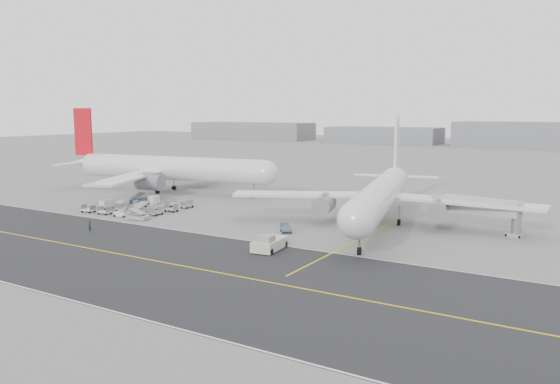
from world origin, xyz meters
The scene contains 10 objects.
ground centered at (0.00, 0.00, 0.00)m, with size 700.00×700.00×0.00m, color gray.
taxiway centered at (5.02, -17.98, 0.01)m, with size 220.00×59.00×0.03m.
horizon_buildings centered at (30.00, 260.00, 0.00)m, with size 520.00×28.00×28.00m, color gray, non-canonical shape.
airliner_a centered at (-30.34, 30.04, 5.91)m, with size 59.24×58.23×20.51m.
airliner_b centered at (28.77, 19.73, 5.38)m, with size 52.15×53.31×18.67m.
pushback_tug centered at (21.63, -5.46, 0.99)m, with size 3.76×8.52×2.41m.
jet_bridge centered at (44.17, 23.09, 4.00)m, with size 15.37×5.84×5.73m.
gse_cluster centered at (-17.74, 8.12, 0.00)m, with size 21.48×20.71×1.93m, color #939298, non-canonical shape.
stray_dolly centered at (17.87, 5.63, 0.00)m, with size 1.50×2.44×1.50m, color silver, non-canonical shape.
ground_crew_a centered at (-10.07, -10.40, 0.87)m, with size 0.64×0.42×1.75m, color black.
Camera 1 is at (61.90, -69.44, 19.50)m, focal length 35.00 mm.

